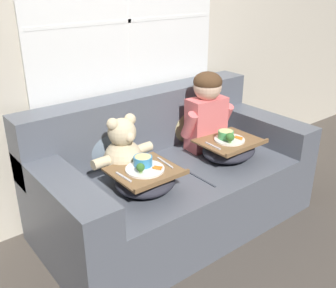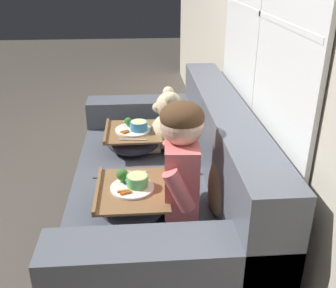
% 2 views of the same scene
% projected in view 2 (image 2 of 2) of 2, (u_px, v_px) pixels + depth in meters
% --- Properties ---
extents(ground_plane, '(14.00, 14.00, 0.00)m').
position_uv_depth(ground_plane, '(159.00, 238.00, 2.49)').
color(ground_plane, '#4C443D').
extents(wall_back_with_window, '(8.00, 0.08, 2.60)m').
position_uv_depth(wall_back_with_window, '(269.00, 25.00, 1.98)').
color(wall_back_with_window, beige).
rests_on(wall_back_with_window, ground_plane).
extents(couch, '(1.88, 0.97, 0.89)m').
position_uv_depth(couch, '(168.00, 194.00, 2.36)').
color(couch, '#565B66').
rests_on(couch, ground_plane).
extents(throw_pillow_behind_child, '(0.37, 0.18, 0.38)m').
position_uv_depth(throw_pillow_behind_child, '(223.00, 179.00, 1.92)').
color(throw_pillow_behind_child, tan).
rests_on(throw_pillow_behind_child, couch).
extents(throw_pillow_behind_teddy, '(0.34, 0.16, 0.35)m').
position_uv_depth(throw_pillow_behind_teddy, '(201.00, 124.00, 2.57)').
color(throw_pillow_behind_teddy, slate).
rests_on(throw_pillow_behind_teddy, couch).
extents(child_figure, '(0.42, 0.21, 0.58)m').
position_uv_depth(child_figure, '(181.00, 154.00, 1.85)').
color(child_figure, '#DB6666').
rests_on(child_figure, couch).
extents(teddy_bear, '(0.44, 0.31, 0.41)m').
position_uv_depth(teddy_bear, '(169.00, 125.00, 2.55)').
color(teddy_bear, beige).
rests_on(teddy_bear, couch).
extents(lap_tray_child, '(0.41, 0.35, 0.22)m').
position_uv_depth(lap_tray_child, '(133.00, 199.00, 1.93)').
color(lap_tray_child, '#2D2D38').
rests_on(lap_tray_child, child_figure).
extents(lap_tray_teddy, '(0.38, 0.36, 0.21)m').
position_uv_depth(lap_tray_teddy, '(133.00, 139.00, 2.58)').
color(lap_tray_teddy, '#2D2D38').
rests_on(lap_tray_teddy, teddy_bear).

